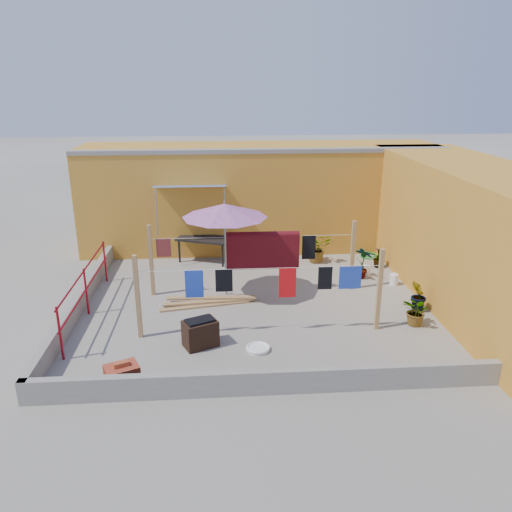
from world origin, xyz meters
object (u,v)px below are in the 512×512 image
object	(u,v)px
water_jug_a	(394,279)
plant_back_a	(317,248)
patio_umbrella	(225,211)
white_basin	(258,348)
brick_stack	(122,376)
water_jug_b	(367,270)
green_hose	(369,256)
outdoor_table	(204,240)
brazier	(200,333)

from	to	relation	value
water_jug_a	plant_back_a	bearing A→B (deg)	131.27
patio_umbrella	white_basin	distance (m)	3.47
brick_stack	water_jug_a	world-z (taller)	brick_stack
water_jug_b	green_hose	world-z (taller)	water_jug_b
patio_umbrella	outdoor_table	xyz separation A→B (m)	(-0.59, 2.66, -1.52)
white_basin	brick_stack	bearing A→B (deg)	-156.48
brick_stack	plant_back_a	world-z (taller)	plant_back_a
white_basin	green_hose	xyz separation A→B (m)	(3.81, 5.34, -0.01)
outdoor_table	brazier	bearing A→B (deg)	-89.69
brazier	green_hose	distance (m)	7.08
outdoor_table	water_jug_b	distance (m)	4.73
brick_stack	green_hose	distance (m)	8.95
green_hose	plant_back_a	size ratio (longest dim) A/B	0.63
green_hose	plant_back_a	xyz separation A→B (m)	(-1.68, -0.31, 0.39)
brazier	water_jug_b	world-z (taller)	brazier
white_basin	green_hose	bearing A→B (deg)	54.49
green_hose	plant_back_a	distance (m)	1.75
outdoor_table	plant_back_a	world-z (taller)	plant_back_a
brazier	green_hose	bearing A→B (deg)	45.71
outdoor_table	green_hose	size ratio (longest dim) A/B	3.15
patio_umbrella	white_basin	world-z (taller)	patio_umbrella
brick_stack	plant_back_a	size ratio (longest dim) A/B	0.79
brick_stack	green_hose	xyz separation A→B (m)	(6.25, 6.40, -0.17)
water_jug_a	green_hose	size ratio (longest dim) A/B	0.61
water_jug_b	plant_back_a	size ratio (longest dim) A/B	0.37
brick_stack	white_basin	bearing A→B (deg)	23.52
brazier	white_basin	bearing A→B (deg)	-13.27
brazier	green_hose	size ratio (longest dim) A/B	1.43
water_jug_a	plant_back_a	xyz separation A→B (m)	(-1.68, 1.91, 0.28)
outdoor_table	plant_back_a	xyz separation A→B (m)	(3.29, -0.31, -0.22)
outdoor_table	plant_back_a	size ratio (longest dim) A/B	1.99
brick_stack	plant_back_a	distance (m)	7.62
brick_stack	brazier	world-z (taller)	brazier
patio_umbrella	brick_stack	size ratio (longest dim) A/B	3.62
brick_stack	water_jug_b	size ratio (longest dim) A/B	2.14
water_jug_a	water_jug_b	bearing A→B (deg)	125.35
patio_umbrella	water_jug_a	distance (m)	4.85
patio_umbrella	plant_back_a	world-z (taller)	patio_umbrella
patio_umbrella	plant_back_a	xyz separation A→B (m)	(2.71, 2.35, -1.74)
brick_stack	white_basin	world-z (taller)	brick_stack
patio_umbrella	brazier	size ratio (longest dim) A/B	3.15
water_jug_a	water_jug_b	size ratio (longest dim) A/B	1.05
outdoor_table	green_hose	distance (m)	5.01
brazier	plant_back_a	size ratio (longest dim) A/B	0.90
brazier	water_jug_a	bearing A→B (deg)	29.92
white_basin	water_jug_b	bearing A→B (deg)	49.36
brazier	white_basin	size ratio (longest dim) A/B	1.61
patio_umbrella	water_jug_b	world-z (taller)	patio_umbrella
white_basin	plant_back_a	xyz separation A→B (m)	(2.13, 5.03, 0.39)
white_basin	plant_back_a	distance (m)	5.47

